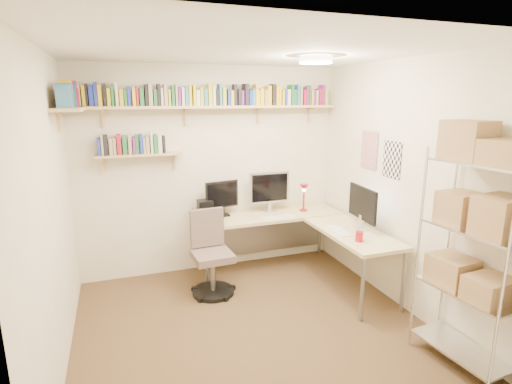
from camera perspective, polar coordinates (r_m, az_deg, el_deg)
ground at (r=4.02m, az=-0.66°, el=-18.51°), size 3.20×3.20×0.00m
room_shell at (r=3.47m, az=-0.66°, el=3.81°), size 3.24×3.04×2.52m
wall_shelves at (r=4.60m, az=-11.06°, el=11.86°), size 3.12×1.09×0.80m
corner_desk at (r=4.80m, az=3.41°, el=-4.01°), size 1.88×1.83×1.22m
office_chair at (r=4.49m, az=-6.42°, el=-9.48°), size 0.49×0.50×0.93m
wire_rack at (r=3.42m, az=29.02°, el=-3.32°), size 0.43×0.79×1.96m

